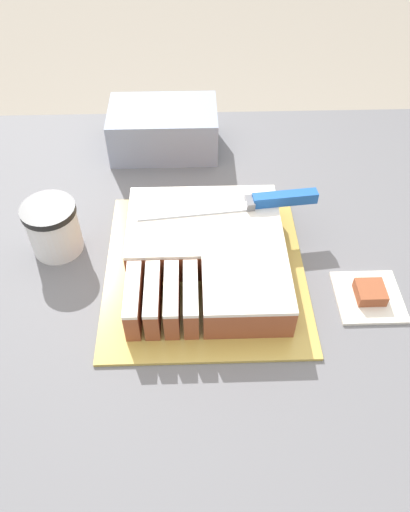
{
  "coord_description": "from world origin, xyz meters",
  "views": [
    {
      "loc": [
        0.0,
        -0.6,
        1.58
      ],
      "look_at": [
        0.02,
        0.01,
        0.92
      ],
      "focal_mm": 35.0,
      "sensor_mm": 36.0,
      "label": 1
    }
  ],
  "objects_px": {
    "cake_board": "(205,269)",
    "storage_box": "(164,129)",
    "knife": "(263,201)",
    "coffee_cup": "(53,228)",
    "brownie": "(370,292)",
    "cake": "(208,254)"
  },
  "relations": [
    {
      "from": "brownie",
      "to": "storage_box",
      "type": "bearing_deg",
      "value": 128.74
    },
    {
      "from": "cake_board",
      "to": "brownie",
      "type": "relative_size",
      "value": 8.0
    },
    {
      "from": "coffee_cup",
      "to": "brownie",
      "type": "xyz_separation_m",
      "value": [
        0.57,
        -0.14,
        -0.04
      ]
    },
    {
      "from": "brownie",
      "to": "storage_box",
      "type": "relative_size",
      "value": 0.2
    },
    {
      "from": "cake_board",
      "to": "knife",
      "type": "height_order",
      "value": "knife"
    },
    {
      "from": "cake",
      "to": "brownie",
      "type": "xyz_separation_m",
      "value": [
        0.28,
        -0.08,
        -0.02
      ]
    },
    {
      "from": "brownie",
      "to": "storage_box",
      "type": "height_order",
      "value": "storage_box"
    },
    {
      "from": "knife",
      "to": "brownie",
      "type": "bearing_deg",
      "value": 129.52
    },
    {
      "from": "brownie",
      "to": "storage_box",
      "type": "distance_m",
      "value": 0.59
    },
    {
      "from": "cake_board",
      "to": "storage_box",
      "type": "height_order",
      "value": "storage_box"
    },
    {
      "from": "cake_board",
      "to": "knife",
      "type": "xyz_separation_m",
      "value": [
        0.11,
        0.1,
        0.08
      ]
    },
    {
      "from": "knife",
      "to": "storage_box",
      "type": "relative_size",
      "value": 1.38
    },
    {
      "from": "cake",
      "to": "brownie",
      "type": "height_order",
      "value": "cake"
    },
    {
      "from": "knife",
      "to": "coffee_cup",
      "type": "bearing_deg",
      "value": -1.87
    },
    {
      "from": "knife",
      "to": "storage_box",
      "type": "xyz_separation_m",
      "value": [
        -0.2,
        0.29,
        -0.03
      ]
    },
    {
      "from": "cake_board",
      "to": "storage_box",
      "type": "bearing_deg",
      "value": 102.18
    },
    {
      "from": "knife",
      "to": "coffee_cup",
      "type": "relative_size",
      "value": 3.26
    },
    {
      "from": "knife",
      "to": "brownie",
      "type": "xyz_separation_m",
      "value": [
        0.17,
        -0.17,
        -0.07
      ]
    },
    {
      "from": "cake",
      "to": "brownie",
      "type": "distance_m",
      "value": 0.29
    },
    {
      "from": "cake_board",
      "to": "knife",
      "type": "relative_size",
      "value": 1.17
    },
    {
      "from": "knife",
      "to": "cake",
      "type": "bearing_deg",
      "value": 34.36
    },
    {
      "from": "brownie",
      "to": "knife",
      "type": "bearing_deg",
      "value": 135.65
    }
  ]
}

